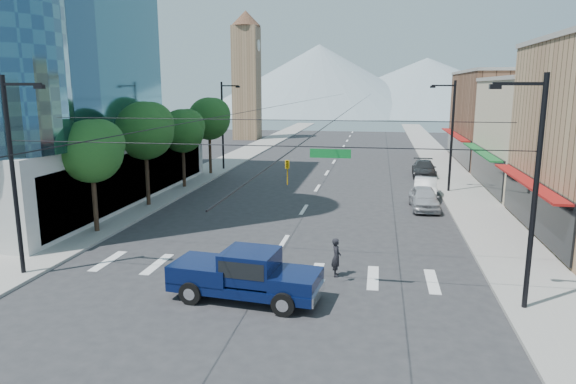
# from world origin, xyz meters

# --- Properties ---
(ground) EXTENTS (160.00, 160.00, 0.00)m
(ground) POSITION_xyz_m (0.00, 0.00, 0.00)
(ground) COLOR #28282B
(ground) RESTS_ON ground
(sidewalk_left) EXTENTS (4.00, 120.00, 0.15)m
(sidewalk_left) POSITION_xyz_m (-12.00, 40.00, 0.07)
(sidewalk_left) COLOR gray
(sidewalk_left) RESTS_ON ground
(sidewalk_right) EXTENTS (4.00, 120.00, 0.15)m
(sidewalk_right) POSITION_xyz_m (12.00, 40.00, 0.07)
(sidewalk_right) COLOR gray
(sidewalk_right) RESTS_ON ground
(shop_mid) EXTENTS (12.00, 14.00, 9.00)m
(shop_mid) POSITION_xyz_m (20.00, 24.00, 4.50)
(shop_mid) COLOR tan
(shop_mid) RESTS_ON ground
(shop_far) EXTENTS (12.00, 18.00, 10.00)m
(shop_far) POSITION_xyz_m (20.00, 40.00, 5.00)
(shop_far) COLOR brown
(shop_far) RESTS_ON ground
(clock_tower) EXTENTS (4.80, 4.80, 20.40)m
(clock_tower) POSITION_xyz_m (-16.50, 62.00, 10.64)
(clock_tower) COLOR #8C6B4C
(clock_tower) RESTS_ON ground
(mountain_left) EXTENTS (80.00, 80.00, 22.00)m
(mountain_left) POSITION_xyz_m (-15.00, 150.00, 11.00)
(mountain_left) COLOR gray
(mountain_left) RESTS_ON ground
(mountain_right) EXTENTS (90.00, 90.00, 18.00)m
(mountain_right) POSITION_xyz_m (20.00, 160.00, 9.00)
(mountain_right) COLOR gray
(mountain_right) RESTS_ON ground
(tree_near) EXTENTS (3.65, 3.64, 6.71)m
(tree_near) POSITION_xyz_m (-11.07, 6.10, 4.99)
(tree_near) COLOR black
(tree_near) RESTS_ON ground
(tree_midnear) EXTENTS (4.09, 4.09, 7.52)m
(tree_midnear) POSITION_xyz_m (-11.07, 13.10, 5.59)
(tree_midnear) COLOR black
(tree_midnear) RESTS_ON ground
(tree_midfar) EXTENTS (3.65, 3.64, 6.71)m
(tree_midfar) POSITION_xyz_m (-11.07, 20.10, 4.99)
(tree_midfar) COLOR black
(tree_midfar) RESTS_ON ground
(tree_far) EXTENTS (4.09, 4.09, 7.52)m
(tree_far) POSITION_xyz_m (-11.07, 27.10, 5.59)
(tree_far) COLOR black
(tree_far) RESTS_ON ground
(signal_rig) EXTENTS (21.80, 0.20, 9.00)m
(signal_rig) POSITION_xyz_m (0.19, -1.00, 4.64)
(signal_rig) COLOR black
(signal_rig) RESTS_ON ground
(lamp_pole_nw) EXTENTS (2.00, 0.25, 9.00)m
(lamp_pole_nw) POSITION_xyz_m (-10.67, 30.00, 4.94)
(lamp_pole_nw) COLOR black
(lamp_pole_nw) RESTS_ON ground
(lamp_pole_ne) EXTENTS (2.00, 0.25, 9.00)m
(lamp_pole_ne) POSITION_xyz_m (10.67, 22.00, 4.94)
(lamp_pole_ne) COLOR black
(lamp_pole_ne) RESTS_ON ground
(pickup_truck) EXTENTS (6.36, 2.92, 2.09)m
(pickup_truck) POSITION_xyz_m (-0.11, -1.82, 1.09)
(pickup_truck) COLOR #08143F
(pickup_truck) RESTS_ON ground
(pedestrian) EXTENTS (0.52, 0.71, 1.78)m
(pedestrian) POSITION_xyz_m (3.32, 1.47, 0.89)
(pedestrian) COLOR black
(pedestrian) RESTS_ON ground
(parked_car_near) EXTENTS (2.06, 4.78, 1.61)m
(parked_car_near) POSITION_xyz_m (8.33, 15.66, 0.80)
(parked_car_near) COLOR #BCBCC1
(parked_car_near) RESTS_ON ground
(parked_car_mid) EXTENTS (2.12, 4.94, 1.58)m
(parked_car_mid) POSITION_xyz_m (8.72, 19.36, 0.79)
(parked_car_mid) COLOR silver
(parked_car_mid) RESTS_ON ground
(parked_car_far) EXTENTS (2.36, 5.44, 1.56)m
(parked_car_far) POSITION_xyz_m (9.40, 29.33, 0.78)
(parked_car_far) COLOR #2A2B2D
(parked_car_far) RESTS_ON ground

